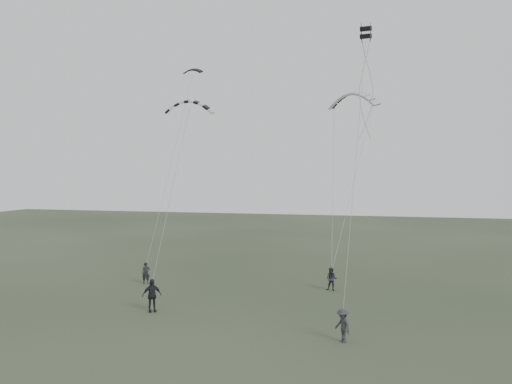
% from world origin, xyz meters
% --- Properties ---
extents(ground, '(140.00, 140.00, 0.00)m').
position_xyz_m(ground, '(0.00, 0.00, 0.00)').
color(ground, '#293623').
rests_on(ground, ground).
extents(flyer_left, '(0.67, 0.61, 1.54)m').
position_xyz_m(flyer_left, '(-7.63, 5.82, 0.77)').
color(flyer_left, black).
rests_on(flyer_left, ground).
extents(flyer_right, '(0.84, 0.70, 1.56)m').
position_xyz_m(flyer_right, '(5.48, 7.01, 0.78)').
color(flyer_right, '#28282D').
rests_on(flyer_right, ground).
extents(flyer_center, '(1.14, 1.06, 1.88)m').
position_xyz_m(flyer_center, '(-3.92, -0.77, 0.94)').
color(flyer_center, black).
rests_on(flyer_center, ground).
extents(flyer_far, '(1.11, 1.15, 1.57)m').
position_xyz_m(flyer_far, '(7.05, -3.28, 0.79)').
color(flyer_far, '#2E2F34').
rests_on(flyer_far, ground).
extents(kite_dark_small, '(1.65, 0.77, 0.66)m').
position_xyz_m(kite_dark_small, '(-6.44, 12.02, 16.44)').
color(kite_dark_small, black).
rests_on(kite_dark_small, flyer_left).
extents(kite_pale_large, '(4.38, 2.90, 1.90)m').
position_xyz_m(kite_pale_large, '(6.43, 13.44, 14.22)').
color(kite_pale_large, '#B0B3B6').
rests_on(kite_pale_large, flyer_right).
extents(kite_striped, '(3.26, 1.76, 1.36)m').
position_xyz_m(kite_striped, '(-3.20, 3.23, 12.48)').
color(kite_striped, black).
rests_on(kite_striped, flyer_center).
extents(kite_box, '(0.72, 0.84, 0.82)m').
position_xyz_m(kite_box, '(7.74, 3.91, 16.24)').
color(kite_box, black).
rests_on(kite_box, flyer_far).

